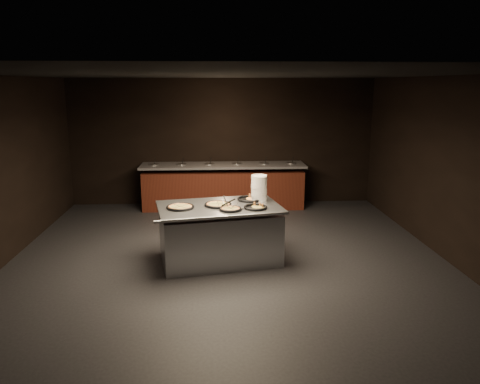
{
  "coord_description": "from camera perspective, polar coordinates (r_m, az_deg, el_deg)",
  "views": [
    {
      "loc": [
        -0.23,
        -6.84,
        2.77
      ],
      "look_at": [
        0.19,
        0.3,
        1.11
      ],
      "focal_mm": 35.0,
      "sensor_mm": 36.0,
      "label": 1
    }
  ],
  "objects": [
    {
      "name": "pan_cheese_whole",
      "position": [
        7.34,
        -2.68,
        -1.52
      ],
      "size": [
        0.43,
        0.43,
        0.04
      ],
      "rotation": [
        0.0,
        0.0,
        0.06
      ],
      "color": "black",
      "rests_on": "serving_counter"
    },
    {
      "name": "server_right",
      "position": [
        7.12,
        -1.03,
        -1.46
      ],
      "size": [
        0.34,
        0.1,
        0.16
      ],
      "rotation": [
        0.0,
        0.0,
        -0.02
      ],
      "color": "#B9BBC0",
      "rests_on": "serving_counter"
    },
    {
      "name": "server_left",
      "position": [
        7.31,
        -1.93,
        -1.15
      ],
      "size": [
        0.17,
        0.31,
        0.16
      ],
      "rotation": [
        0.0,
        0.0,
        2.0
      ],
      "color": "#B9BBC0",
      "rests_on": "serving_counter"
    },
    {
      "name": "serving_counter",
      "position": [
        7.46,
        -2.53,
        -5.21
      ],
      "size": [
        2.07,
        1.54,
        0.91
      ],
      "rotation": [
        0.0,
        0.0,
        0.18
      ],
      "color": "#B9BBC0",
      "rests_on": "ground"
    },
    {
      "name": "salad_bar",
      "position": [
        10.66,
        -2.05,
        0.4
      ],
      "size": [
        3.7,
        0.83,
        1.18
      ],
      "color": "#522113",
      "rests_on": "ground"
    },
    {
      "name": "plate_stack",
      "position": [
        7.64,
        2.34,
        0.49
      ],
      "size": [
        0.26,
        0.26,
        0.41
      ],
      "primitive_type": "cylinder",
      "color": "white",
      "rests_on": "serving_counter"
    },
    {
      "name": "pan_cheese_slices_a",
      "position": [
        7.69,
        1.2,
        -0.85
      ],
      "size": [
        0.41,
        0.41,
        0.04
      ],
      "rotation": [
        0.0,
        0.0,
        0.58
      ],
      "color": "black",
      "rests_on": "serving_counter"
    },
    {
      "name": "pan_cheese_slices_b",
      "position": [
        7.08,
        -1.17,
        -2.07
      ],
      "size": [
        0.34,
        0.34,
        0.04
      ],
      "rotation": [
        0.0,
        0.0,
        1.97
      ],
      "color": "black",
      "rests_on": "serving_counter"
    },
    {
      "name": "room",
      "position": [
        6.97,
        -1.43,
        2.12
      ],
      "size": [
        7.02,
        8.02,
        2.92
      ],
      "color": "black",
      "rests_on": "ground"
    },
    {
      "name": "pan_veggie_whole",
      "position": [
        7.24,
        -7.3,
        -1.82
      ],
      "size": [
        0.43,
        0.43,
        0.04
      ],
      "rotation": [
        0.0,
        0.0,
        0.73
      ],
      "color": "black",
      "rests_on": "serving_counter"
    },
    {
      "name": "pan_veggie_slices",
      "position": [
        7.18,
        1.91,
        -1.86
      ],
      "size": [
        0.36,
        0.36,
        0.04
      ],
      "rotation": [
        0.0,
        0.0,
        -0.08
      ],
      "color": "black",
      "rests_on": "serving_counter"
    }
  ]
}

